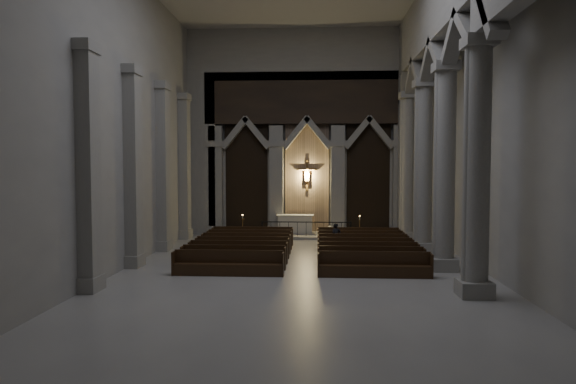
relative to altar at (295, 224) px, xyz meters
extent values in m
plane|color=#9E9B96|center=(0.66, -10.96, -0.69)|extent=(24.00, 24.00, 0.00)
cube|color=gray|center=(0.66, 1.04, 5.31)|extent=(14.00, 0.10, 12.00)
cube|color=gray|center=(0.66, -22.96, 5.31)|extent=(14.00, 0.10, 12.00)
cube|color=gray|center=(-6.34, -10.96, 5.31)|extent=(0.10, 24.00, 12.00)
cube|color=gray|center=(7.66, -10.96, 5.31)|extent=(0.10, 24.00, 12.00)
cube|color=gray|center=(-4.74, 0.54, 2.51)|extent=(0.80, 0.50, 6.40)
cube|color=gray|center=(-4.74, 0.54, -0.44)|extent=(1.05, 0.70, 0.50)
cube|color=gray|center=(-4.74, 0.54, 4.66)|extent=(1.00, 0.65, 0.35)
cube|color=gray|center=(-1.14, 0.54, 2.51)|extent=(0.80, 0.50, 6.40)
cube|color=gray|center=(-1.14, 0.54, -0.44)|extent=(1.05, 0.70, 0.50)
cube|color=gray|center=(-1.14, 0.54, 4.66)|extent=(1.00, 0.65, 0.35)
cube|color=gray|center=(2.46, 0.54, 2.51)|extent=(0.80, 0.50, 6.40)
cube|color=gray|center=(2.46, 0.54, -0.44)|extent=(1.05, 0.70, 0.50)
cube|color=gray|center=(2.46, 0.54, 4.66)|extent=(1.00, 0.65, 0.35)
cube|color=gray|center=(6.06, 0.54, 2.51)|extent=(0.80, 0.50, 6.40)
cube|color=gray|center=(6.06, 0.54, -0.44)|extent=(1.05, 0.70, 0.50)
cube|color=gray|center=(6.06, 0.54, 4.66)|extent=(1.00, 0.65, 0.35)
cube|color=black|center=(-2.94, 0.89, 2.81)|extent=(2.60, 0.15, 7.00)
cube|color=#8C715A|center=(0.66, 0.89, 2.81)|extent=(2.60, 0.15, 7.00)
cube|color=black|center=(4.26, 0.89, 2.81)|extent=(2.60, 0.15, 7.00)
cube|color=black|center=(0.66, 0.54, 7.31)|extent=(12.00, 0.50, 3.00)
cube|color=gray|center=(-5.54, 0.54, 3.81)|extent=(1.60, 0.50, 9.00)
cube|color=gray|center=(6.86, 0.54, 3.81)|extent=(1.60, 0.50, 9.00)
cube|color=gray|center=(0.66, 0.54, 9.81)|extent=(14.00, 0.50, 3.00)
plane|color=#FFCA72|center=(0.66, 0.86, 2.81)|extent=(1.50, 0.00, 1.50)
cube|color=brown|center=(0.66, 0.77, 2.81)|extent=(0.13, 0.08, 1.80)
cube|color=brown|center=(0.66, 0.77, 3.16)|extent=(1.10, 0.08, 0.13)
cube|color=tan|center=(0.66, 0.71, 2.76)|extent=(0.26, 0.10, 0.60)
sphere|color=tan|center=(0.66, 0.71, 3.16)|extent=(0.17, 0.17, 0.17)
cylinder|color=tan|center=(0.40, 0.71, 3.13)|extent=(0.45, 0.08, 0.08)
cylinder|color=tan|center=(0.92, 0.71, 3.13)|extent=(0.45, 0.08, 0.08)
cube|color=gray|center=(6.16, -1.46, -0.44)|extent=(1.00, 1.00, 0.50)
cylinder|color=gray|center=(6.16, -1.46, 3.31)|extent=(0.70, 0.70, 7.50)
cube|color=gray|center=(6.16, -1.46, 7.16)|extent=(0.95, 0.95, 0.35)
cube|color=gray|center=(6.16, -5.46, -0.44)|extent=(1.00, 1.00, 0.50)
cylinder|color=gray|center=(6.16, -5.46, 3.31)|extent=(0.70, 0.70, 7.50)
cube|color=gray|center=(6.16, -5.46, 7.16)|extent=(0.95, 0.95, 0.35)
cube|color=gray|center=(6.16, -9.46, -0.44)|extent=(1.00, 1.00, 0.50)
cylinder|color=gray|center=(6.16, -9.46, 3.31)|extent=(0.70, 0.70, 7.50)
cube|color=gray|center=(6.16, -9.46, 7.16)|extent=(0.95, 0.95, 0.35)
cube|color=gray|center=(6.16, -13.46, -0.44)|extent=(1.00, 1.00, 0.50)
cylinder|color=gray|center=(6.16, -13.46, 3.31)|extent=(0.70, 0.70, 7.50)
cube|color=gray|center=(6.16, -13.46, 7.16)|extent=(0.95, 0.95, 0.35)
cube|color=gray|center=(6.16, 0.44, 3.91)|extent=(0.55, 1.20, 9.20)
cube|color=gray|center=(-6.09, -1.46, -0.44)|extent=(0.60, 1.00, 0.50)
cube|color=gray|center=(-6.09, -1.46, 3.31)|extent=(0.50, 0.80, 7.50)
cube|color=gray|center=(-6.09, -1.46, 7.16)|extent=(0.60, 1.00, 0.35)
cube|color=gray|center=(-6.09, -5.46, -0.44)|extent=(0.60, 1.00, 0.50)
cube|color=gray|center=(-6.09, -5.46, 3.31)|extent=(0.50, 0.80, 7.50)
cube|color=gray|center=(-6.09, -5.46, 7.16)|extent=(0.60, 1.00, 0.35)
cube|color=gray|center=(-6.09, -9.46, -0.44)|extent=(0.60, 1.00, 0.50)
cube|color=gray|center=(-6.09, -9.46, 3.31)|extent=(0.50, 0.80, 7.50)
cube|color=gray|center=(-6.09, -9.46, 7.16)|extent=(0.60, 1.00, 0.35)
cube|color=gray|center=(-6.09, -13.46, -0.44)|extent=(0.60, 1.00, 0.50)
cube|color=gray|center=(-6.09, -13.46, 3.31)|extent=(0.50, 0.80, 7.50)
cube|color=gray|center=(-6.09, -13.46, 7.16)|extent=(0.60, 1.00, 0.35)
cube|color=gray|center=(0.66, -0.36, -0.62)|extent=(8.50, 2.60, 0.15)
cube|color=beige|center=(0.00, 0.00, -0.02)|extent=(1.96, 0.76, 1.03)
cube|color=silver|center=(0.00, 0.00, 0.51)|extent=(2.12, 0.85, 0.04)
cube|color=black|center=(0.66, -1.21, 0.24)|extent=(4.92, 0.05, 0.05)
cube|color=black|center=(-1.79, -1.21, -0.20)|extent=(0.09, 0.09, 0.98)
cube|color=black|center=(3.12, -1.21, -0.20)|extent=(0.09, 0.09, 0.98)
cylinder|color=black|center=(-1.30, -1.21, -0.23)|extent=(0.02, 0.02, 0.90)
cylinder|color=black|center=(-0.81, -1.21, -0.23)|extent=(0.02, 0.02, 0.90)
cylinder|color=black|center=(-0.32, -1.21, -0.23)|extent=(0.02, 0.02, 0.90)
cylinder|color=black|center=(0.17, -1.21, -0.23)|extent=(0.02, 0.02, 0.90)
cylinder|color=black|center=(0.66, -1.21, -0.23)|extent=(0.02, 0.02, 0.90)
cylinder|color=black|center=(1.16, -1.21, -0.23)|extent=(0.02, 0.02, 0.90)
cylinder|color=black|center=(1.65, -1.21, -0.23)|extent=(0.02, 0.02, 0.90)
cylinder|color=black|center=(2.14, -1.21, -0.23)|extent=(0.02, 0.02, 0.90)
cylinder|color=black|center=(2.63, -1.21, -0.23)|extent=(0.02, 0.02, 0.90)
cylinder|color=#A57532|center=(-2.83, -1.67, -0.67)|extent=(0.23, 0.23, 0.05)
cylinder|color=#A57532|center=(-2.83, -1.67, -0.10)|extent=(0.04, 0.04, 1.12)
cylinder|color=#A57532|center=(-2.83, -1.67, 0.46)|extent=(0.12, 0.12, 0.02)
cylinder|color=beige|center=(-2.83, -1.67, 0.56)|extent=(0.05, 0.05, 0.20)
sphere|color=#FFBE59|center=(-2.83, -1.67, 0.68)|extent=(0.04, 0.04, 0.04)
cylinder|color=#A57532|center=(3.58, -1.69, -0.67)|extent=(0.23, 0.23, 0.05)
cylinder|color=#A57532|center=(3.58, -1.69, -0.11)|extent=(0.03, 0.03, 1.11)
cylinder|color=#A57532|center=(3.58, -1.69, 0.44)|extent=(0.12, 0.12, 0.02)
cylinder|color=beige|center=(3.58, -1.69, 0.54)|extent=(0.05, 0.05, 0.19)
sphere|color=#FFBE59|center=(3.58, -1.69, 0.66)|extent=(0.04, 0.04, 0.04)
cube|color=black|center=(-2.04, -3.58, -0.47)|extent=(4.10, 0.39, 0.44)
cube|color=black|center=(-2.04, -3.39, -0.01)|extent=(4.10, 0.07, 0.49)
cube|color=black|center=(-4.08, -3.58, -0.25)|extent=(0.06, 0.44, 0.88)
cube|color=black|center=(0.01, -3.58, -0.25)|extent=(0.06, 0.44, 0.88)
cube|color=black|center=(3.36, -3.58, -0.47)|extent=(4.10, 0.39, 0.44)
cube|color=black|center=(3.36, -3.39, -0.01)|extent=(4.10, 0.07, 0.49)
cube|color=black|center=(1.32, -3.58, -0.25)|extent=(0.06, 0.44, 0.88)
cube|color=black|center=(5.41, -3.58, -0.25)|extent=(0.06, 0.44, 0.88)
cube|color=black|center=(-2.04, -4.79, -0.47)|extent=(4.10, 0.39, 0.44)
cube|color=black|center=(-2.04, -4.61, -0.01)|extent=(4.10, 0.07, 0.49)
cube|color=black|center=(-4.08, -4.79, -0.25)|extent=(0.06, 0.44, 0.88)
cube|color=black|center=(0.01, -4.79, -0.25)|extent=(0.06, 0.44, 0.88)
cube|color=black|center=(3.36, -4.79, -0.47)|extent=(4.10, 0.39, 0.44)
cube|color=black|center=(3.36, -4.61, -0.01)|extent=(4.10, 0.07, 0.49)
cube|color=black|center=(1.32, -4.79, -0.25)|extent=(0.06, 0.44, 0.88)
cube|color=black|center=(5.41, -4.79, -0.25)|extent=(0.06, 0.44, 0.88)
cube|color=black|center=(-2.04, -6.01, -0.47)|extent=(4.10, 0.39, 0.44)
cube|color=black|center=(-2.04, -5.83, -0.01)|extent=(4.10, 0.07, 0.49)
cube|color=black|center=(-4.08, -6.01, -0.25)|extent=(0.06, 0.44, 0.88)
cube|color=black|center=(0.01, -6.01, -0.25)|extent=(0.06, 0.44, 0.88)
cube|color=black|center=(3.36, -6.01, -0.47)|extent=(4.10, 0.39, 0.44)
cube|color=black|center=(3.36, -5.83, -0.01)|extent=(4.10, 0.07, 0.49)
cube|color=black|center=(1.32, -6.01, -0.25)|extent=(0.06, 0.44, 0.88)
cube|color=black|center=(5.41, -6.01, -0.25)|extent=(0.06, 0.44, 0.88)
cube|color=black|center=(-2.04, -7.23, -0.47)|extent=(4.10, 0.39, 0.44)
cube|color=black|center=(-2.04, -7.04, -0.01)|extent=(4.10, 0.07, 0.49)
cube|color=black|center=(-4.08, -7.23, -0.25)|extent=(0.06, 0.44, 0.88)
cube|color=black|center=(0.01, -7.23, -0.25)|extent=(0.06, 0.44, 0.88)
cube|color=black|center=(3.36, -7.23, -0.47)|extent=(4.10, 0.39, 0.44)
cube|color=black|center=(3.36, -7.04, -0.01)|extent=(4.10, 0.07, 0.49)
cube|color=black|center=(1.32, -7.23, -0.25)|extent=(0.06, 0.44, 0.88)
cube|color=black|center=(5.41, -7.23, -0.25)|extent=(0.06, 0.44, 0.88)
cube|color=black|center=(-2.04, -8.45, -0.47)|extent=(4.10, 0.39, 0.44)
cube|color=black|center=(-2.04, -8.26, -0.01)|extent=(4.10, 0.07, 0.49)
cube|color=black|center=(-4.08, -8.45, -0.25)|extent=(0.06, 0.44, 0.88)
cube|color=black|center=(0.01, -8.45, -0.25)|extent=(0.06, 0.44, 0.88)
cube|color=black|center=(3.36, -8.45, -0.47)|extent=(4.10, 0.39, 0.44)
cube|color=black|center=(3.36, -8.26, -0.01)|extent=(4.10, 0.07, 0.49)
cube|color=black|center=(1.32, -8.45, -0.25)|extent=(0.06, 0.44, 0.88)
cube|color=black|center=(5.41, -8.45, -0.25)|extent=(0.06, 0.44, 0.88)
cube|color=black|center=(-2.04, -9.67, -0.47)|extent=(4.10, 0.39, 0.44)
cube|color=black|center=(-2.04, -9.48, -0.01)|extent=(4.10, 0.07, 0.49)
cube|color=black|center=(-4.08, -9.67, -0.25)|extent=(0.06, 0.44, 0.88)
cube|color=black|center=(0.01, -9.67, -0.25)|extent=(0.06, 0.44, 0.88)
cube|color=black|center=(3.36, -9.67, -0.47)|extent=(4.10, 0.39, 0.44)
cube|color=black|center=(3.36, -9.48, -0.01)|extent=(4.10, 0.07, 0.49)
cube|color=black|center=(1.32, -9.67, -0.25)|extent=(0.06, 0.44, 0.88)
cube|color=black|center=(5.41, -9.67, -0.25)|extent=(0.06, 0.44, 0.88)
cube|color=black|center=(-2.04, -10.88, -0.47)|extent=(4.10, 0.39, 0.44)
cube|color=black|center=(-2.04, -10.70, -0.01)|extent=(4.10, 0.07, 0.49)
cube|color=black|center=(-4.08, -10.88, -0.25)|extent=(0.06, 0.44, 0.88)
cube|color=black|center=(0.01, -10.88, -0.25)|extent=(0.06, 0.44, 0.88)
cube|color=black|center=(3.36, -10.88, -0.47)|extent=(4.10, 0.39, 0.44)
cube|color=black|center=(3.36, -10.70, -0.01)|extent=(4.10, 0.07, 0.49)
cube|color=black|center=(1.32, -10.88, -0.25)|extent=(0.06, 0.44, 0.88)
cube|color=black|center=(5.41, -10.88, -0.25)|extent=(0.06, 0.44, 0.88)
imported|color=black|center=(2.19, -4.74, -0.05)|extent=(0.52, 0.39, 1.28)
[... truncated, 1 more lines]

